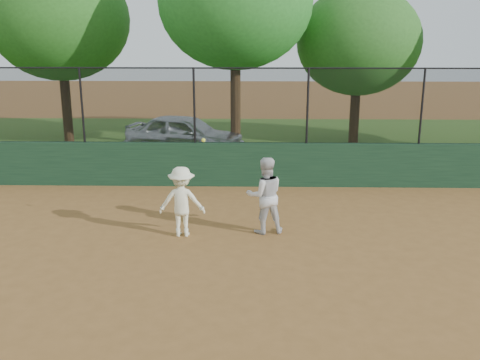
{
  "coord_description": "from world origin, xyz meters",
  "views": [
    {
      "loc": [
        1.03,
        -8.14,
        4.03
      ],
      "look_at": [
        0.8,
        2.2,
        1.2
      ],
      "focal_mm": 40.0,
      "sensor_mm": 36.0,
      "label": 1
    }
  ],
  "objects_px": {
    "player_second": "(265,195)",
    "tree_1": "(59,20)",
    "parked_car": "(185,134)",
    "player_main": "(182,202)",
    "tree_3": "(359,42)",
    "tree_2": "(235,2)"
  },
  "relations": [
    {
      "from": "player_second",
      "to": "tree_1",
      "type": "xyz_separation_m",
      "value": [
        -7.34,
        9.58,
        3.74
      ]
    },
    {
      "from": "parked_car",
      "to": "player_main",
      "type": "xyz_separation_m",
      "value": [
        0.88,
        -7.72,
        0.03
      ]
    },
    {
      "from": "player_second",
      "to": "tree_1",
      "type": "relative_size",
      "value": 0.24
    },
    {
      "from": "tree_3",
      "to": "player_main",
      "type": "bearing_deg",
      "value": -118.41
    },
    {
      "from": "player_main",
      "to": "tree_3",
      "type": "height_order",
      "value": "tree_3"
    },
    {
      "from": "tree_2",
      "to": "parked_car",
      "type": "bearing_deg",
      "value": -168.75
    },
    {
      "from": "parked_car",
      "to": "tree_2",
      "type": "bearing_deg",
      "value": -63.83
    },
    {
      "from": "tree_1",
      "to": "player_main",
      "type": "bearing_deg",
      "value": -60.1
    },
    {
      "from": "parked_car",
      "to": "tree_1",
      "type": "xyz_separation_m",
      "value": [
        -4.75,
        2.08,
        3.85
      ]
    },
    {
      "from": "player_second",
      "to": "tree_2",
      "type": "height_order",
      "value": "tree_2"
    },
    {
      "from": "parked_car",
      "to": "tree_2",
      "type": "xyz_separation_m",
      "value": [
        1.74,
        0.35,
        4.35
      ]
    },
    {
      "from": "player_main",
      "to": "tree_2",
      "type": "xyz_separation_m",
      "value": [
        0.85,
        8.06,
        4.31
      ]
    },
    {
      "from": "parked_car",
      "to": "tree_2",
      "type": "height_order",
      "value": "tree_2"
    },
    {
      "from": "player_second",
      "to": "player_main",
      "type": "xyz_separation_m",
      "value": [
        -1.7,
        -0.22,
        -0.08
      ]
    },
    {
      "from": "parked_car",
      "to": "tree_1",
      "type": "relative_size",
      "value": 0.6
    },
    {
      "from": "parked_car",
      "to": "tree_3",
      "type": "xyz_separation_m",
      "value": [
        6.17,
        2.05,
        3.06
      ]
    },
    {
      "from": "player_main",
      "to": "tree_1",
      "type": "bearing_deg",
      "value": 119.9
    },
    {
      "from": "player_second",
      "to": "tree_2",
      "type": "distance_m",
      "value": 8.96
    },
    {
      "from": "parked_car",
      "to": "player_main",
      "type": "distance_m",
      "value": 7.77
    },
    {
      "from": "tree_1",
      "to": "tree_3",
      "type": "distance_m",
      "value": 10.95
    },
    {
      "from": "parked_car",
      "to": "tree_1",
      "type": "bearing_deg",
      "value": 81.25
    },
    {
      "from": "tree_3",
      "to": "parked_car",
      "type": "bearing_deg",
      "value": -161.63
    }
  ]
}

